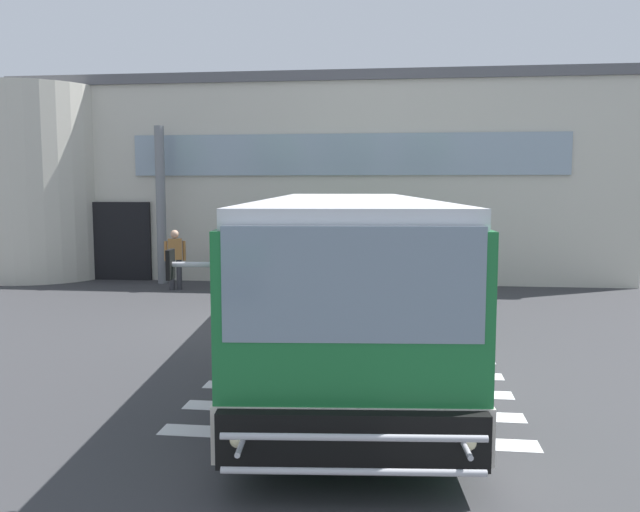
{
  "coord_description": "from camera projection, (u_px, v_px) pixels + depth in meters",
  "views": [
    {
      "loc": [
        2.6,
        -13.31,
        2.91
      ],
      "look_at": [
        1.03,
        -0.34,
        1.5
      ],
      "focal_mm": 36.89,
      "sensor_mm": 36.0,
      "label": 1
    }
  ],
  "objects": [
    {
      "name": "ground_plane",
      "position": [
        273.0,
        325.0,
        13.76
      ],
      "size": [
        80.0,
        90.0,
        0.02
      ],
      "primitive_type": "cube",
      "color": "#353538",
      "rests_on": "ground"
    },
    {
      "name": "bay_paint_stripes",
      "position": [
        355.0,
        390.0,
        9.37
      ],
      "size": [
        4.4,
        3.96,
        0.01
      ],
      "color": "silver",
      "rests_on": "ground"
    },
    {
      "name": "terminal_building",
      "position": [
        313.0,
        180.0,
        24.93
      ],
      "size": [
        20.52,
        13.8,
        6.22
      ],
      "color": "beige",
      "rests_on": "ground"
    },
    {
      "name": "entry_support_column",
      "position": [
        161.0,
        205.0,
        19.37
      ],
      "size": [
        0.28,
        0.28,
        4.63
      ],
      "primitive_type": "cylinder",
      "color": "slate",
      "rests_on": "ground"
    },
    {
      "name": "bus_main_foreground",
      "position": [
        346.0,
        279.0,
        11.07
      ],
      "size": [
        3.55,
        11.14,
        2.7
      ],
      "color": "#1E7238",
      "rests_on": "ground"
    },
    {
      "name": "passenger_near_column",
      "position": [
        175.0,
        255.0,
        18.33
      ],
      "size": [
        0.57,
        0.46,
        1.68
      ],
      "color": "#2D2D33",
      "rests_on": "ground"
    },
    {
      "name": "passenger_by_doorway",
      "position": [
        218.0,
        256.0,
        18.55
      ],
      "size": [
        0.52,
        0.38,
        1.68
      ],
      "color": "#4C4233",
      "rests_on": "ground"
    }
  ]
}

